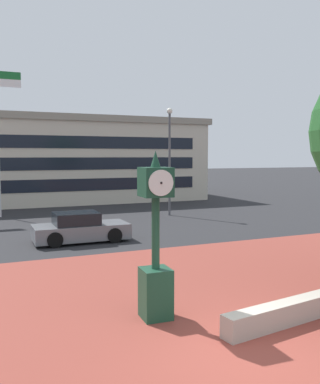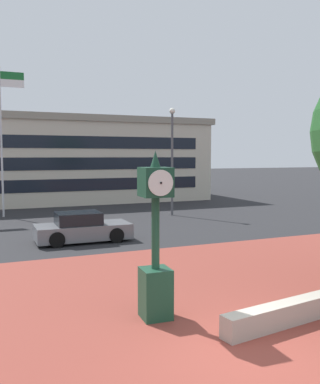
{
  "view_description": "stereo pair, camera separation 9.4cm",
  "coord_description": "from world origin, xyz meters",
  "px_view_note": "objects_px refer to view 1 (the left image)",
  "views": [
    {
      "loc": [
        -4.57,
        -6.2,
        3.69
      ],
      "look_at": [
        -0.73,
        2.61,
        2.87
      ],
      "focal_mm": 39.47,
      "sensor_mm": 36.0,
      "label": 1
    },
    {
      "loc": [
        -4.48,
        -6.24,
        3.69
      ],
      "look_at": [
        -0.73,
        2.61,
        2.87
      ],
      "focal_mm": 39.47,
      "sensor_mm": 36.0,
      "label": 2
    }
  ],
  "objects_px": {
    "flagpole_secondary": "(0,131)",
    "street_clock": "(156,248)",
    "street_lamp_post": "(170,150)",
    "car_street_mid": "(80,229)",
    "civic_building": "(15,159)"
  },
  "relations": [
    {
      "from": "flagpole_secondary",
      "to": "street_clock",
      "type": "bearing_deg",
      "value": -82.97
    },
    {
      "from": "street_lamp_post",
      "to": "car_street_mid",
      "type": "bearing_deg",
      "value": -140.07
    },
    {
      "from": "car_street_mid",
      "to": "flagpole_secondary",
      "type": "distance_m",
      "value": 10.61
    },
    {
      "from": "street_clock",
      "to": "car_street_mid",
      "type": "xyz_separation_m",
      "value": [
        0.35,
        9.21,
        -1.05
      ]
    },
    {
      "from": "flagpole_secondary",
      "to": "street_lamp_post",
      "type": "height_order",
      "value": "flagpole_secondary"
    },
    {
      "from": "street_clock",
      "to": "flagpole_secondary",
      "type": "relative_size",
      "value": 0.43
    },
    {
      "from": "car_street_mid",
      "to": "street_lamp_post",
      "type": "bearing_deg",
      "value": 130.35
    },
    {
      "from": "street_lamp_post",
      "to": "street_clock",
      "type": "bearing_deg",
      "value": -115.9
    },
    {
      "from": "street_clock",
      "to": "flagpole_secondary",
      "type": "xyz_separation_m",
      "value": [
        -2.27,
        18.4,
        3.56
      ]
    },
    {
      "from": "street_clock",
      "to": "civic_building",
      "type": "relative_size",
      "value": 0.13
    },
    {
      "from": "car_street_mid",
      "to": "flagpole_secondary",
      "type": "height_order",
      "value": "flagpole_secondary"
    },
    {
      "from": "street_lamp_post",
      "to": "civic_building",
      "type": "bearing_deg",
      "value": 118.56
    },
    {
      "from": "civic_building",
      "to": "street_lamp_post",
      "type": "relative_size",
      "value": 4.53
    },
    {
      "from": "flagpole_secondary",
      "to": "civic_building",
      "type": "height_order",
      "value": "flagpole_secondary"
    },
    {
      "from": "street_clock",
      "to": "street_lamp_post",
      "type": "distance_m",
      "value": 16.87
    }
  ]
}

